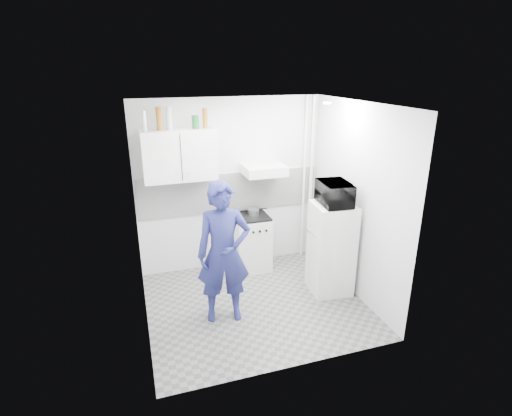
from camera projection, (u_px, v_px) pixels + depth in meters
name	position (u px, v px, depth m)	size (l,w,h in m)	color
floor	(256.00, 304.00, 5.34)	(2.80, 2.80, 0.00)	slate
ceiling	(255.00, 104.00, 4.47)	(2.80, 2.80, 0.00)	white
wall_back	(230.00, 185.00, 6.02)	(2.80, 2.80, 0.00)	silver
wall_left	(138.00, 226.00, 4.50)	(2.60, 2.60, 0.00)	silver
wall_right	(355.00, 202.00, 5.31)	(2.60, 2.60, 0.00)	silver
person	(224.00, 253.00, 4.78)	(0.65, 0.42, 1.77)	navy
stove	(251.00, 243.00, 6.17)	(0.53, 0.53, 0.84)	silver
fridge	(331.00, 248.00, 5.47)	(0.53, 0.53, 1.28)	white
stove_top	(251.00, 216.00, 6.02)	(0.51, 0.51, 0.03)	black
saucepan	(253.00, 211.00, 6.05)	(0.17, 0.17, 0.09)	silver
microwave	(335.00, 193.00, 5.20)	(0.37, 0.54, 0.30)	black
bottle_a	(144.00, 121.00, 5.18)	(0.06, 0.06, 0.26)	silver
bottle_b	(159.00, 119.00, 5.23)	(0.08, 0.08, 0.30)	brown
bottle_c	(169.00, 118.00, 5.27)	(0.07, 0.07, 0.30)	#B2B7BC
canister_b	(195.00, 122.00, 5.39)	(0.09, 0.09, 0.18)	#144C1E
bottle_e	(205.00, 118.00, 5.41)	(0.07, 0.07, 0.27)	brown
upper_cabinet	(179.00, 155.00, 5.46)	(1.00, 0.35, 0.70)	white
range_hood	(264.00, 170.00, 5.84)	(0.60, 0.50, 0.14)	silver
backsplash	(231.00, 192.00, 6.04)	(2.74, 0.03, 0.60)	white
pipe_a	(311.00, 180.00, 6.33)	(0.05, 0.05, 2.60)	silver
pipe_b	(304.00, 180.00, 6.29)	(0.04, 0.04, 2.60)	silver
ceiling_spot_fixture	(327.00, 103.00, 4.94)	(0.10, 0.10, 0.02)	white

